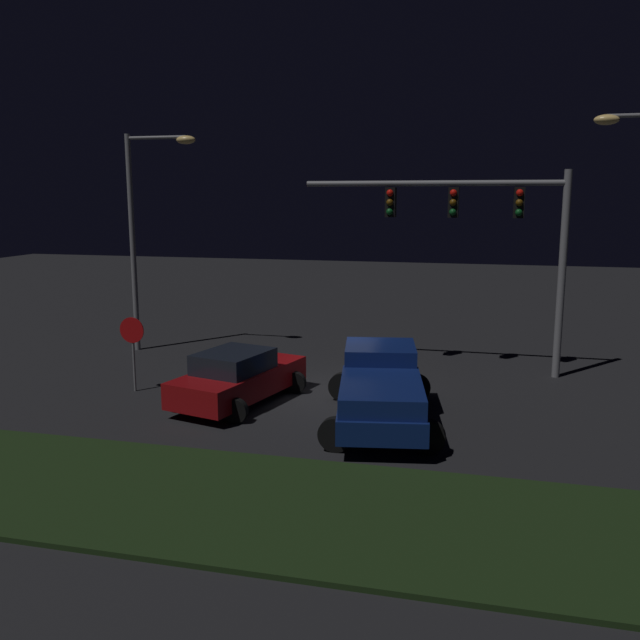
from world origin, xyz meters
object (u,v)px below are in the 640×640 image
Objects in this scene: traffic_signal_gantry at (484,222)px; street_lamp_left at (145,216)px; car_sedan at (238,377)px; stop_sign at (132,340)px; pickup_truck at (380,384)px.

street_lamp_left is (-11.93, 0.36, 0.10)m from traffic_signal_gantry.
car_sedan is 3.50m from stop_sign.
street_lamp_left is at bearing 112.76° from stop_sign.
pickup_truck is 0.72× the size of street_lamp_left.
street_lamp_left is at bearing 178.26° from traffic_signal_gantry.
pickup_truck is at bearing -32.08° from street_lamp_left.
pickup_truck reaches higher than car_sedan.
pickup_truck is 0.68× the size of traffic_signal_gantry.
car_sedan is (-4.09, 0.66, -0.26)m from pickup_truck.
traffic_signal_gantry is at bearing 25.40° from stop_sign.
car_sedan is at bearing -142.23° from traffic_signal_gantry.
car_sedan is at bearing -5.48° from stop_sign.
traffic_signal_gantry reaches higher than car_sedan.
pickup_truck is 12.00m from street_lamp_left.
traffic_signal_gantry is 3.73× the size of stop_sign.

